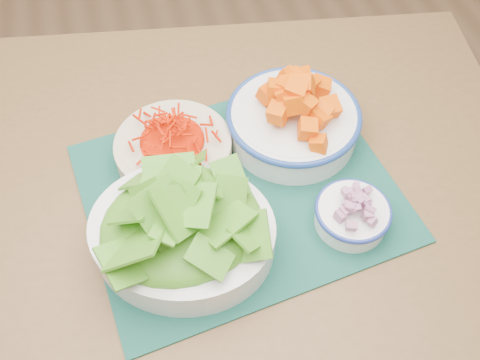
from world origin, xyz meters
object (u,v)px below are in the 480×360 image
Objects in this scene: carrot_bowl at (173,145)px; lettuce_bowl at (182,226)px; onion_bowl at (353,212)px; squash_bowl at (294,113)px; placemat at (240,192)px; table at (192,208)px.

carrot_bowl is 0.69× the size of lettuce_bowl.
lettuce_bowl is 0.26m from onion_bowl.
carrot_bowl is 0.21m from squash_bowl.
placemat is 0.18m from onion_bowl.
carrot_bowl is 0.85× the size of squash_bowl.
carrot_bowl is at bearing 179.75° from squash_bowl.
squash_bowl reaches higher than placemat.
squash_bowl reaches higher than onion_bowl.
table is at bearing -169.76° from squash_bowl.
squash_bowl reaches higher than carrot_bowl.
squash_bowl is 0.28m from lettuce_bowl.
placemat is 1.43× the size of lettuce_bowl.
table is 0.15m from carrot_bowl.
carrot_bowl is 1.92× the size of onion_bowl.
squash_bowl is 2.26× the size of onion_bowl.
lettuce_bowl is at bearing -93.81° from table.
table is 10.50× the size of onion_bowl.
table is at bearing 135.30° from placemat.
squash_bowl is at bearing 59.60° from lettuce_bowl.
onion_bowl is at bearing 16.80° from lettuce_bowl.
carrot_bowl is 0.31m from onion_bowl.
carrot_bowl is at bearing 121.78° from table.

